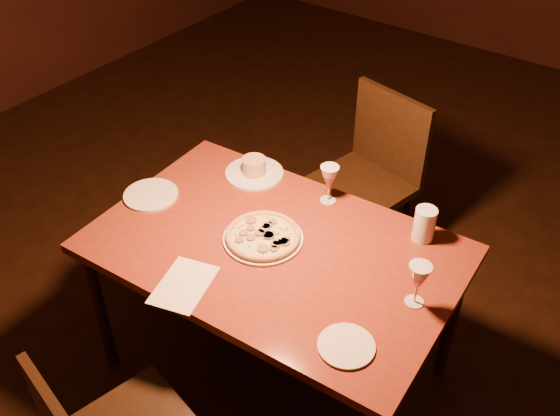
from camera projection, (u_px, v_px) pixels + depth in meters
The scene contains 12 objects.
floor at pixel (315, 350), 2.80m from camera, with size 7.00×7.00×0.00m, color black.
dining_table at pixel (275, 258), 2.32m from camera, with size 1.38×0.94×0.71m.
chair_far at pixel (369, 175), 2.99m from camera, with size 0.51×0.51×0.89m.
pizza_plate at pixel (263, 236), 2.30m from camera, with size 0.30×0.30×0.03m.
ramekin_saucer at pixel (254, 169), 2.62m from camera, with size 0.25×0.25×0.08m.
wine_glass_far at pixel (329, 184), 2.44m from camera, with size 0.07×0.07×0.16m, color #C25A50, non-canonical shape.
wine_glass_right at pixel (417, 284), 2.01m from camera, with size 0.07×0.07×0.17m, color #C25A50, non-canonical shape.
water_tumbler at pixel (424, 224), 2.28m from camera, with size 0.08×0.08×0.13m, color silver.
side_plate_left at pixel (151, 195), 2.51m from camera, with size 0.22×0.22×0.01m, color silver.
side_plate_near at pixel (346, 346), 1.92m from camera, with size 0.18×0.18×0.01m, color silver.
menu_card at pixel (184, 285), 2.13m from camera, with size 0.16×0.24×0.00m, color silver.
pendant_light at pixel (273, 12), 1.74m from camera, with size 0.12×0.12×0.12m, color #F38044.
Camera 1 is at (0.94, -1.53, 2.24)m, focal length 40.00 mm.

